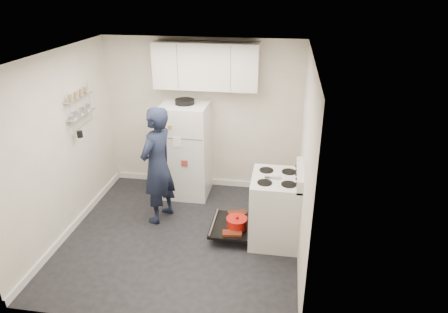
% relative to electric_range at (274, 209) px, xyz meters
% --- Properties ---
extents(room, '(3.21, 3.21, 2.51)m').
position_rel_electric_range_xyz_m(room, '(-1.29, -0.12, 0.74)').
color(room, black).
rests_on(room, ground).
extents(electric_range, '(0.66, 0.76, 1.10)m').
position_rel_electric_range_xyz_m(electric_range, '(0.00, 0.00, 0.00)').
color(electric_range, silver).
rests_on(electric_range, ground).
extents(open_oven_door, '(0.55, 0.72, 0.22)m').
position_rel_electric_range_xyz_m(open_oven_door, '(-0.55, -0.02, -0.28)').
color(open_oven_door, black).
rests_on(open_oven_door, ground).
extents(refrigerator, '(0.72, 0.74, 1.61)m').
position_rel_electric_range_xyz_m(refrigerator, '(-1.47, 1.10, 0.31)').
color(refrigerator, silver).
rests_on(refrigerator, ground).
extents(upper_cabinets, '(1.60, 0.33, 0.70)m').
position_rel_electric_range_xyz_m(upper_cabinets, '(-1.16, 1.28, 1.63)').
color(upper_cabinets, silver).
rests_on(upper_cabinets, room).
extents(wall_shelf_rack, '(0.14, 0.60, 0.61)m').
position_rel_electric_range_xyz_m(wall_shelf_rack, '(-2.78, 0.34, 1.21)').
color(wall_shelf_rack, '#B2B2B7').
rests_on(wall_shelf_rack, room).
extents(person, '(0.60, 0.73, 1.74)m').
position_rel_electric_range_xyz_m(person, '(-1.69, 0.26, 0.40)').
color(person, black).
rests_on(person, ground).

